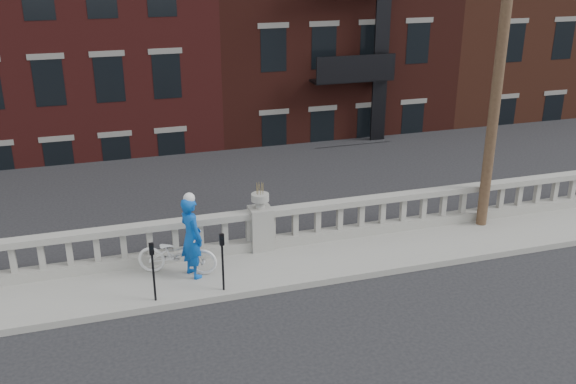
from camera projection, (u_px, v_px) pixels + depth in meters
name	position (u px, v px, depth m)	size (l,w,h in m)	color
ground	(313.00, 337.00, 12.79)	(120.00, 120.00, 0.00)	black
sidewalk	(271.00, 267.00, 15.43)	(32.00, 2.20, 0.15)	gray
balustrade	(261.00, 230.00, 16.08)	(28.00, 0.34, 1.03)	gray
planter_pedestal	(261.00, 223.00, 16.01)	(0.55, 0.55, 1.76)	gray
lower_level	(172.00, 45.00, 32.53)	(80.00, 44.00, 20.80)	#605E59
utility_pole	(503.00, 36.00, 15.87)	(1.60, 0.28, 10.00)	#422D1E
parking_meter_c	(153.00, 265.00, 13.55)	(0.10, 0.09, 1.36)	black
parking_meter_d	(222.00, 256.00, 13.97)	(0.10, 0.09, 1.36)	black
bicycle	(177.00, 254.00, 14.84)	(0.65, 1.87, 0.98)	silver
cyclist	(191.00, 237.00, 14.56)	(0.71, 0.46, 1.94)	#0B49AA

